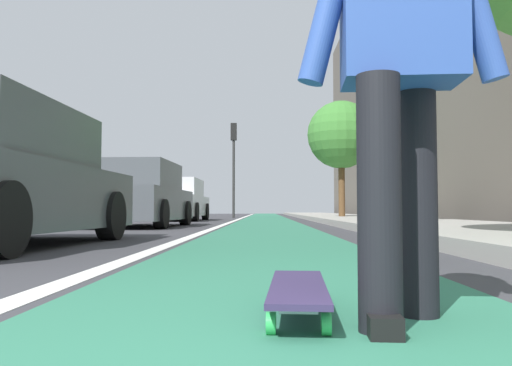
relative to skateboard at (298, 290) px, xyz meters
name	(u,v)px	position (x,y,z in m)	size (l,w,h in m)	color
ground_plane	(267,229)	(8.76, 0.07, -0.09)	(80.00, 80.00, 0.00)	#38383D
bike_lane_paint	(266,218)	(22.76, 0.07, -0.09)	(56.00, 1.92, 0.00)	#2D7256
lane_stripe_white	(238,219)	(18.76, 1.18, -0.09)	(52.00, 0.16, 0.01)	silver
sidewalk_curb	(355,219)	(16.76, -3.08, -0.02)	(52.00, 3.20, 0.15)	#9E9B93
building_facade	(407,67)	(20.76, -6.14, 6.54)	(40.00, 1.20, 13.27)	#635B51
skateboard	(298,290)	(0.00, 0.00, 0.00)	(0.85, 0.25, 0.11)	green
skater_person	(400,50)	(-0.15, -0.35, 0.84)	(0.45, 0.72, 1.64)	black
parked_car_mid	(136,196)	(9.88, 3.04, 0.60)	(4.20, 2.10, 1.46)	#4C5156
parked_car_far	(175,201)	(16.64, 3.30, 0.61)	(4.59, 2.04, 1.47)	silver
traffic_light	(234,153)	(22.51, 1.58, 2.97)	(0.33, 0.28, 4.45)	#2D2D2D
street_tree_mid	(392,57)	(9.40, -2.68, 3.64)	(1.86, 1.86, 4.72)	brown
street_tree_far	(341,135)	(17.08, -2.68, 3.01)	(2.47, 2.47, 4.36)	brown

